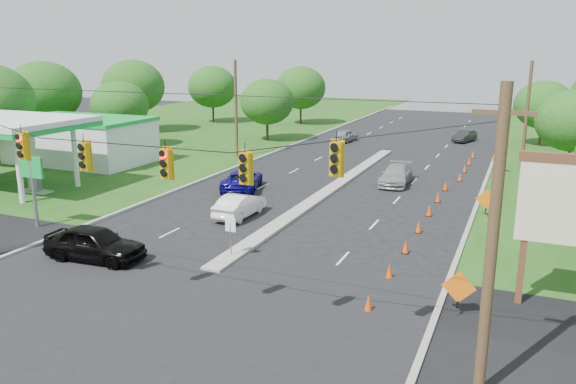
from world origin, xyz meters
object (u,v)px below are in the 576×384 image
at_px(blue_pickup, 242,180).
at_px(pylon_sign, 569,209).
at_px(gas_station, 68,137).
at_px(white_sedan, 240,205).
at_px(black_sedan, 95,243).

bearing_deg(blue_pickup, pylon_sign, 132.17).
relative_size(gas_station, white_sedan, 4.55).
bearing_deg(white_sedan, black_sedan, 72.90).
bearing_deg(black_sedan, white_sedan, -21.28).
relative_size(black_sedan, blue_pickup, 0.96).
bearing_deg(black_sedan, pylon_sign, -85.23).
xyz_separation_m(black_sedan, white_sedan, (2.93, 9.20, -0.13)).
relative_size(pylon_sign, black_sedan, 1.24).
xyz_separation_m(gas_station, black_sedan, (17.79, -17.01, -1.73)).
bearing_deg(white_sedan, pylon_sign, 160.67).
xyz_separation_m(white_sedan, blue_pickup, (-3.09, 6.20, 0.00)).
height_order(gas_station, white_sedan, gas_station).
height_order(pylon_sign, black_sedan, pylon_sign).
height_order(black_sedan, white_sedan, black_sedan).
bearing_deg(black_sedan, gas_station, 42.71).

